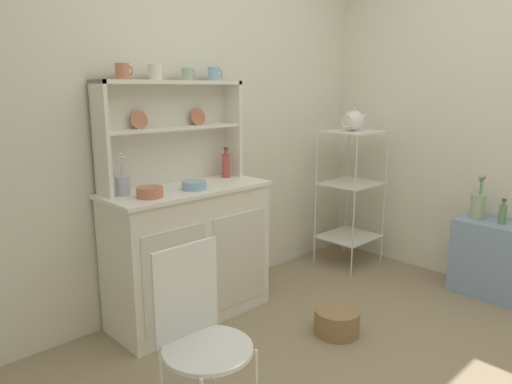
{
  "coord_description": "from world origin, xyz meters",
  "views": [
    {
      "loc": [
        -1.92,
        -0.96,
        1.46
      ],
      "look_at": [
        0.06,
        1.12,
        0.81
      ],
      "focal_mm": 32.85,
      "sensor_mm": 36.0,
      "label": 1
    }
  ],
  "objects_px": {
    "jam_bottle": "(226,165)",
    "porcelain_teapot": "(354,121)",
    "utensil_jar": "(123,185)",
    "side_shelf_blue": "(490,259)",
    "floor_basket": "(337,321)",
    "bakers_rack": "(351,183)",
    "hutch_cabinet": "(189,252)",
    "flower_vase": "(478,204)",
    "oil_bottle": "(503,214)",
    "cup_terracotta_0": "(123,71)",
    "wire_chair": "(199,329)",
    "hutch_shelf_unit": "(170,124)",
    "bowl_mixing_large": "(150,192)"
  },
  "relations": [
    {
      "from": "cup_terracotta_0",
      "to": "bowl_mixing_large",
      "type": "height_order",
      "value": "cup_terracotta_0"
    },
    {
      "from": "porcelain_teapot",
      "to": "oil_bottle",
      "type": "distance_m",
      "value": 1.27
    },
    {
      "from": "jam_bottle",
      "to": "porcelain_teapot",
      "type": "xyz_separation_m",
      "value": [
        1.13,
        -0.24,
        0.26
      ]
    },
    {
      "from": "bowl_mixing_large",
      "to": "cup_terracotta_0",
      "type": "bearing_deg",
      "value": 94.76
    },
    {
      "from": "hutch_cabinet",
      "to": "bakers_rack",
      "type": "relative_size",
      "value": 0.94
    },
    {
      "from": "wire_chair",
      "to": "jam_bottle",
      "type": "bearing_deg",
      "value": 40.51
    },
    {
      "from": "wire_chair",
      "to": "bowl_mixing_large",
      "type": "xyz_separation_m",
      "value": [
        0.32,
        0.86,
        0.37
      ]
    },
    {
      "from": "hutch_shelf_unit",
      "to": "jam_bottle",
      "type": "height_order",
      "value": "hutch_shelf_unit"
    },
    {
      "from": "utensil_jar",
      "to": "hutch_shelf_unit",
      "type": "bearing_deg",
      "value": 12.51
    },
    {
      "from": "wire_chair",
      "to": "oil_bottle",
      "type": "distance_m",
      "value": 2.37
    },
    {
      "from": "utensil_jar",
      "to": "bowl_mixing_large",
      "type": "bearing_deg",
      "value": -61.36
    },
    {
      "from": "hutch_shelf_unit",
      "to": "cup_terracotta_0",
      "type": "height_order",
      "value": "cup_terracotta_0"
    },
    {
      "from": "wire_chair",
      "to": "oil_bottle",
      "type": "height_order",
      "value": "wire_chair"
    },
    {
      "from": "hutch_cabinet",
      "to": "side_shelf_blue",
      "type": "xyz_separation_m",
      "value": [
        1.73,
        -1.21,
        -0.17
      ]
    },
    {
      "from": "floor_basket",
      "to": "bakers_rack",
      "type": "bearing_deg",
      "value": 32.44
    },
    {
      "from": "bakers_rack",
      "to": "cup_terracotta_0",
      "type": "xyz_separation_m",
      "value": [
        -1.84,
        0.27,
        0.85
      ]
    },
    {
      "from": "side_shelf_blue",
      "to": "floor_basket",
      "type": "distance_m",
      "value": 1.3
    },
    {
      "from": "hutch_cabinet",
      "to": "side_shelf_blue",
      "type": "relative_size",
      "value": 1.94
    },
    {
      "from": "hutch_cabinet",
      "to": "bowl_mixing_large",
      "type": "height_order",
      "value": "bowl_mixing_large"
    },
    {
      "from": "hutch_cabinet",
      "to": "oil_bottle",
      "type": "bearing_deg",
      "value": -36.08
    },
    {
      "from": "jam_bottle",
      "to": "utensil_jar",
      "type": "relative_size",
      "value": 0.83
    },
    {
      "from": "wire_chair",
      "to": "utensil_jar",
      "type": "distance_m",
      "value": 1.12
    },
    {
      "from": "hutch_shelf_unit",
      "to": "utensil_jar",
      "type": "xyz_separation_m",
      "value": [
        -0.39,
        -0.09,
        -0.32
      ]
    },
    {
      "from": "side_shelf_blue",
      "to": "oil_bottle",
      "type": "xyz_separation_m",
      "value": [
        -0.0,
        -0.05,
        0.34
      ]
    },
    {
      "from": "bakers_rack",
      "to": "cup_terracotta_0",
      "type": "relative_size",
      "value": 12.12
    },
    {
      "from": "wire_chair",
      "to": "side_shelf_blue",
      "type": "bearing_deg",
      "value": -11.4
    },
    {
      "from": "hutch_cabinet",
      "to": "flower_vase",
      "type": "distance_m",
      "value": 2.05
    },
    {
      "from": "bakers_rack",
      "to": "floor_basket",
      "type": "relative_size",
      "value": 4.09
    },
    {
      "from": "hutch_shelf_unit",
      "to": "utensil_jar",
      "type": "bearing_deg",
      "value": -167.49
    },
    {
      "from": "hutch_shelf_unit",
      "to": "cup_terracotta_0",
      "type": "relative_size",
      "value": 10.6
    },
    {
      "from": "floor_basket",
      "to": "wire_chair",
      "type": "bearing_deg",
      "value": -172.75
    },
    {
      "from": "hutch_shelf_unit",
      "to": "oil_bottle",
      "type": "xyz_separation_m",
      "value": [
        1.73,
        -1.42,
        -0.62
      ]
    },
    {
      "from": "side_shelf_blue",
      "to": "hutch_shelf_unit",
      "type": "bearing_deg",
      "value": 141.5
    },
    {
      "from": "utensil_jar",
      "to": "oil_bottle",
      "type": "height_order",
      "value": "utensil_jar"
    },
    {
      "from": "hutch_shelf_unit",
      "to": "floor_basket",
      "type": "bearing_deg",
      "value": -62.08
    },
    {
      "from": "utensil_jar",
      "to": "porcelain_teapot",
      "type": "height_order",
      "value": "porcelain_teapot"
    },
    {
      "from": "floor_basket",
      "to": "oil_bottle",
      "type": "distance_m",
      "value": 1.41
    },
    {
      "from": "side_shelf_blue",
      "to": "oil_bottle",
      "type": "relative_size",
      "value": 3.08
    },
    {
      "from": "utensil_jar",
      "to": "flower_vase",
      "type": "height_order",
      "value": "utensil_jar"
    },
    {
      "from": "hutch_cabinet",
      "to": "cup_terracotta_0",
      "type": "xyz_separation_m",
      "value": [
        -0.32,
        0.12,
        1.11
      ]
    },
    {
      "from": "side_shelf_blue",
      "to": "utensil_jar",
      "type": "bearing_deg",
      "value": 148.67
    },
    {
      "from": "wire_chair",
      "to": "bowl_mixing_large",
      "type": "distance_m",
      "value": 0.99
    },
    {
      "from": "cup_terracotta_0",
      "to": "porcelain_teapot",
      "type": "relative_size",
      "value": 0.36
    },
    {
      "from": "porcelain_teapot",
      "to": "jam_bottle",
      "type": "bearing_deg",
      "value": 168.24
    },
    {
      "from": "cup_terracotta_0",
      "to": "hutch_cabinet",
      "type": "bearing_deg",
      "value": -20.79
    },
    {
      "from": "side_shelf_blue",
      "to": "porcelain_teapot",
      "type": "xyz_separation_m",
      "value": [
        -0.21,
        1.06,
        0.93
      ]
    },
    {
      "from": "utensil_jar",
      "to": "side_shelf_blue",
      "type": "bearing_deg",
      "value": -31.33
    },
    {
      "from": "cup_terracotta_0",
      "to": "jam_bottle",
      "type": "distance_m",
      "value": 0.93
    },
    {
      "from": "floor_basket",
      "to": "bowl_mixing_large",
      "type": "distance_m",
      "value": 1.36
    },
    {
      "from": "utensil_jar",
      "to": "bakers_rack",
      "type": "bearing_deg",
      "value": -6.76
    }
  ]
}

